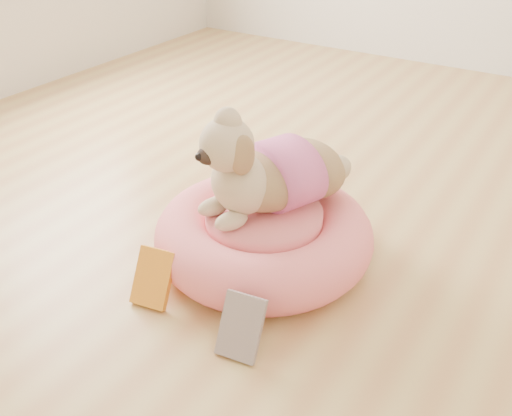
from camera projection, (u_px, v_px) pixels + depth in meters
The scene contains 5 objects.
floor at pixel (274, 209), 2.29m from camera, with size 4.50×4.50×0.00m, color tan.
pet_bed at pixel (264, 235), 1.96m from camera, with size 0.75×0.75×0.19m.
dog at pixel (268, 153), 1.84m from camera, with size 0.37×0.53×0.39m, color brown, non-canonical shape.
book_yellow at pixel (153, 278), 1.77m from camera, with size 0.12×0.02×0.18m, color yellow.
book_white at pixel (241, 327), 1.59m from camera, with size 0.12×0.02×0.18m, color white.
Camera 1 is at (0.98, -1.69, 1.19)m, focal length 40.00 mm.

